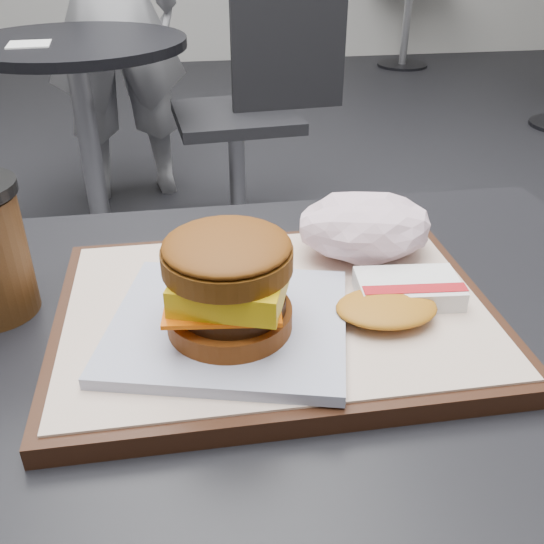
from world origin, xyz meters
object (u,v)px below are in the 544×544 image
at_px(hash_brown, 399,297).
at_px(serving_tray, 275,313).
at_px(crumpled_wrapper, 366,227).
at_px(breakfast_sandwich, 229,293).
at_px(patron, 109,6).
at_px(neighbor_table, 83,103).
at_px(customer_table, 258,502).
at_px(neighbor_chair, 254,101).

bearing_deg(hash_brown, serving_tray, 168.42).
bearing_deg(crumpled_wrapper, breakfast_sandwich, -141.66).
distance_m(breakfast_sandwich, patron, 2.22).
relative_size(breakfast_sandwich, patron, 0.15).
bearing_deg(serving_tray, neighbor_table, 103.09).
distance_m(customer_table, neighbor_chair, 1.75).
bearing_deg(neighbor_chair, patron, 136.75).
bearing_deg(customer_table, patron, 97.16).
bearing_deg(hash_brown, neighbor_table, 106.35).
height_order(serving_tray, neighbor_table, serving_tray).
height_order(breakfast_sandwich, neighbor_table, breakfast_sandwich).
relative_size(breakfast_sandwich, neighbor_table, 0.30).
xyz_separation_m(serving_tray, breakfast_sandwich, (-0.04, -0.04, 0.05)).
height_order(breakfast_sandwich, hash_brown, breakfast_sandwich).
distance_m(breakfast_sandwich, neighbor_chair, 1.78).
xyz_separation_m(breakfast_sandwich, neighbor_table, (-0.33, 1.65, -0.28)).
bearing_deg(hash_brown, patron, 100.51).
height_order(serving_tray, breakfast_sandwich, breakfast_sandwich).
relative_size(customer_table, serving_tray, 2.11).
xyz_separation_m(customer_table, patron, (-0.28, 2.21, 0.19)).
distance_m(crumpled_wrapper, patron, 2.13).
height_order(hash_brown, patron, patron).
relative_size(customer_table, hash_brown, 6.59).
distance_m(hash_brown, patron, 2.22).
bearing_deg(neighbor_chair, serving_tray, -96.71).
relative_size(crumpled_wrapper, neighbor_table, 0.18).
relative_size(customer_table, neighbor_chair, 0.91).
bearing_deg(customer_table, hash_brown, 9.05).
xyz_separation_m(neighbor_table, neighbor_chair, (0.57, 0.09, -0.04)).
bearing_deg(breakfast_sandwich, serving_tray, 41.00).
bearing_deg(customer_table, breakfast_sandwich, 167.43).
bearing_deg(serving_tray, breakfast_sandwich, -139.00).
bearing_deg(serving_tray, customer_table, -119.68).
height_order(customer_table, crumpled_wrapper, crumpled_wrapper).
xyz_separation_m(breakfast_sandwich, neighbor_chair, (0.24, 1.73, -0.32)).
bearing_deg(neighbor_chair, hash_brown, -93.17).
xyz_separation_m(serving_tray, neighbor_chair, (0.20, 1.69, -0.27)).
xyz_separation_m(serving_tray, crumpled_wrapper, (0.10, 0.08, 0.04)).
bearing_deg(patron, neighbor_chair, 126.86).
height_order(hash_brown, neighbor_chair, neighbor_chair).
bearing_deg(hash_brown, customer_table, -170.95).
bearing_deg(neighbor_table, breakfast_sandwich, -78.64).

